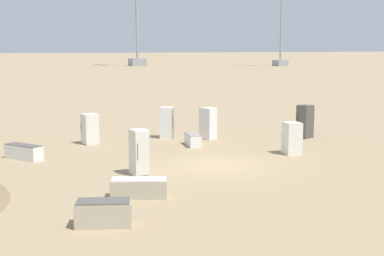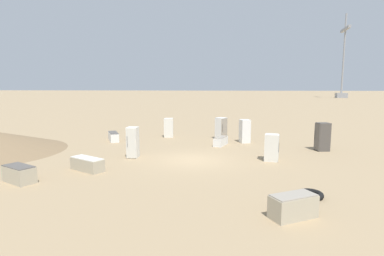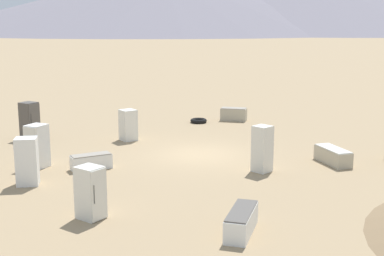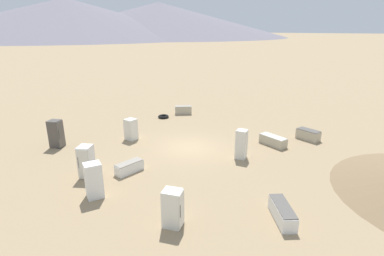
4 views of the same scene
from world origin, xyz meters
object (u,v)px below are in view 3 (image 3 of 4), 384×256
Objects in this scene: discarded_fridge_4 at (234,114)px; discarded_fridge_0 at (91,162)px; discarded_fridge_1 at (241,222)px; discarded_fridge_5 at (90,193)px; discarded_fridge_7 at (128,125)px; discarded_fridge_9 at (27,161)px; discarded_fridge_2 at (262,149)px; discarded_fridge_6 at (333,156)px; scrap_tire at (199,121)px; discarded_fridge_10 at (30,121)px; discarded_fridge_8 at (37,146)px.

discarded_fridge_0 is at bearing 162.31° from discarded_fridge_4.
discarded_fridge_5 is at bearing 2.00° from discarded_fridge_1.
discarded_fridge_7 is 7.73m from discarded_fridge_9.
discarded_fridge_5 is 1.05× the size of discarded_fridge_7.
discarded_fridge_4 is at bearing -59.87° from discarded_fridge_0.
discarded_fridge_6 is at bearing 65.37° from discarded_fridge_2.
discarded_fridge_4 is at bearing 47.47° from discarded_fridge_9.
discarded_fridge_1 is at bearing -39.95° from discarded_fridge_9.
discarded_fridge_4 is 14.99m from discarded_fridge_9.
discarded_fridge_4 is at bearing -77.23° from discarded_fridge_1.
discarded_fridge_4 is 10.12m from discarded_fridge_6.
discarded_fridge_4 is (11.67, 3.68, 0.07)m from discarded_fridge_0.
discarded_fridge_7 is at bearing 147.18° from discarded_fridge_4.
scrap_tire is (9.79, 13.00, -0.22)m from discarded_fridge_1.
discarded_fridge_1 is 1.06× the size of discarded_fridge_10.
discarded_fridge_4 reaches higher than discarded_fridge_1.
discarded_fridge_5 is 0.87× the size of discarded_fridge_10.
discarded_fridge_7 reaches higher than discarded_fridge_0.
discarded_fridge_8 is at bearing 55.18° from discarded_fridge_0.
discarded_fridge_1 is at bearing -138.85° from discarded_fridge_6.
discarded_fridge_4 is 16.69m from discarded_fridge_5.
discarded_fridge_1 is 1.13× the size of discarded_fridge_9.
discarded_fridge_2 is 1.20× the size of discarded_fridge_7.
discarded_fridge_7 reaches higher than discarded_fridge_1.
discarded_fridge_8 is (-1.50, 1.64, 0.57)m from discarded_fridge_0.
discarded_fridge_9 is 0.94× the size of discarded_fridge_10.
discarded_fridge_10 is (3.23, 7.06, 0.06)m from discarded_fridge_9.
discarded_fridge_0 is at bearing -133.62° from discarded_fridge_5.
discarded_fridge_1 is 2.06× the size of scrap_tire.
discarded_fridge_7 is 0.87× the size of discarded_fridge_8.
discarded_fridge_2 is 12.26m from discarded_fridge_10.
discarded_fridge_10 is (-3.57, 3.39, 0.16)m from discarded_fridge_7.
scrap_tire is (9.67, 4.54, -0.19)m from discarded_fridge_0.
discarded_fridge_8 is 5.48m from discarded_fridge_10.
discarded_fridge_6 is 1.15× the size of discarded_fridge_8.
discarded_fridge_4 is (6.74, 8.34, -0.54)m from discarded_fridge_2.
discarded_fridge_1 is at bearing 111.51° from discarded_fridge_5.
discarded_fridge_9 is at bearing -103.10° from discarded_fridge_5.
scrap_tire is (11.18, 2.91, -0.76)m from discarded_fridge_8.
discarded_fridge_2 is 10.38m from scrap_tire.
discarded_fridge_9 reaches higher than scrap_tire.
scrap_tire is at bearing -156.80° from discarded_fridge_5.
discarded_fridge_5 is 10.85m from discarded_fridge_6.
discarded_fridge_2 reaches higher than discarded_fridge_5.
discarded_fridge_5 is at bearing -123.89° from discarded_fridge_7.
discarded_fridge_4 is at bearing -23.32° from scrap_tire.
discarded_fridge_8 is at bearing -156.65° from discarded_fridge_7.
discarded_fridge_4 is 2.19m from scrap_tire.
discarded_fridge_5 is at bearing 175.07° from discarded_fridge_4.
discarded_fridge_1 is 15.23m from discarded_fridge_10.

